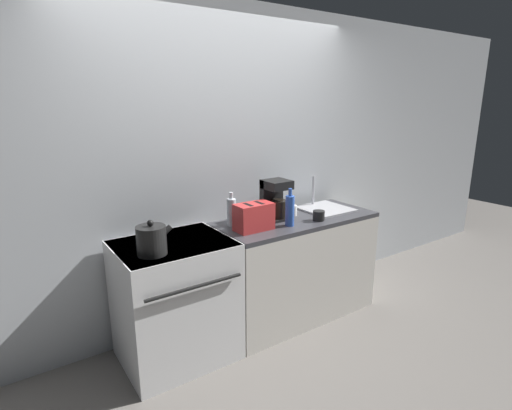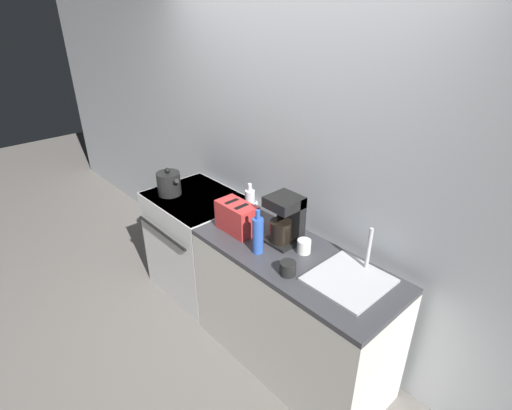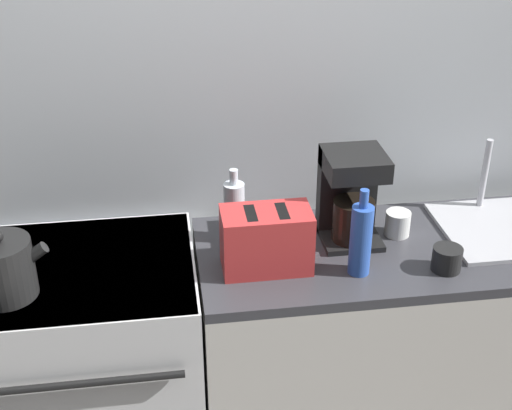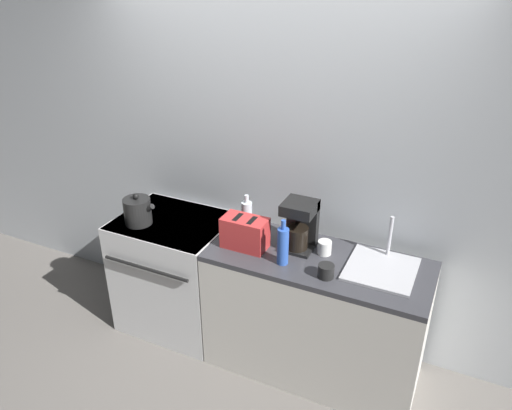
{
  "view_description": "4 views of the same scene",
  "coord_description": "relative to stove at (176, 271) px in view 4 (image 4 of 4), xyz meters",
  "views": [
    {
      "loc": [
        -1.6,
        -2.15,
        1.85
      ],
      "look_at": [
        0.11,
        0.33,
        1.05
      ],
      "focal_mm": 28.0,
      "sensor_mm": 36.0,
      "label": 1
    },
    {
      "loc": [
        1.86,
        -1.27,
        2.32
      ],
      "look_at": [
        0.05,
        0.38,
        1.05
      ],
      "focal_mm": 28.0,
      "sensor_mm": 36.0,
      "label": 2
    },
    {
      "loc": [
        -0.29,
        -1.7,
        2.18
      ],
      "look_at": [
        -0.0,
        0.31,
        1.08
      ],
      "focal_mm": 50.0,
      "sensor_mm": 36.0,
      "label": 3
    },
    {
      "loc": [
        1.25,
        -2.22,
        2.6
      ],
      "look_at": [
        0.03,
        0.37,
        1.13
      ],
      "focal_mm": 35.0,
      "sensor_mm": 36.0,
      "label": 4
    }
  ],
  "objects": [
    {
      "name": "ground_plane",
      "position": [
        0.6,
        -0.32,
        -0.46
      ],
      "size": [
        12.0,
        12.0,
        0.0
      ],
      "primitive_type": "plane",
      "color": "slate"
    },
    {
      "name": "wall_back",
      "position": [
        0.6,
        0.37,
        0.84
      ],
      "size": [
        8.0,
        0.05,
        2.6
      ],
      "color": "silver",
      "rests_on": "ground_plane"
    },
    {
      "name": "stove",
      "position": [
        0.0,
        0.0,
        0.0
      ],
      "size": [
        0.79,
        0.67,
        0.89
      ],
      "color": "silver",
      "rests_on": "ground_plane"
    },
    {
      "name": "counter_block",
      "position": [
        1.1,
        -0.02,
        -0.01
      ],
      "size": [
        1.4,
        0.59,
        0.89
      ],
      "color": "silver",
      "rests_on": "ground_plane"
    },
    {
      "name": "kettle",
      "position": [
        -0.19,
        -0.13,
        0.53
      ],
      "size": [
        0.24,
        0.19,
        0.23
      ],
      "color": "black",
      "rests_on": "stove"
    },
    {
      "name": "toaster",
      "position": [
        0.62,
        -0.09,
        0.54
      ],
      "size": [
        0.29,
        0.16,
        0.21
      ],
      "color": "red",
      "rests_on": "counter_block"
    },
    {
      "name": "coffee_maker",
      "position": [
        0.94,
        0.06,
        0.6
      ],
      "size": [
        0.2,
        0.2,
        0.33
      ],
      "color": "black",
      "rests_on": "counter_block"
    },
    {
      "name": "sink_tray",
      "position": [
        1.48,
        0.03,
        0.45
      ],
      "size": [
        0.4,
        0.42,
        0.28
      ],
      "color": "#B7B7BC",
      "rests_on": "counter_block"
    },
    {
      "name": "bottle_clear",
      "position": [
        0.54,
        0.1,
        0.55
      ],
      "size": [
        0.07,
        0.07,
        0.27
      ],
      "color": "silver",
      "rests_on": "counter_block"
    },
    {
      "name": "bottle_blue",
      "position": [
        0.91,
        -0.16,
        0.56
      ],
      "size": [
        0.07,
        0.07,
        0.3
      ],
      "color": "#2D56B7",
      "rests_on": "counter_block"
    },
    {
      "name": "cup_white",
      "position": [
        1.11,
        0.05,
        0.48
      ],
      "size": [
        0.09,
        0.09,
        0.09
      ],
      "color": "white",
      "rests_on": "counter_block"
    },
    {
      "name": "cup_black",
      "position": [
        1.2,
        -0.18,
        0.48
      ],
      "size": [
        0.1,
        0.1,
        0.08
      ],
      "color": "black",
      "rests_on": "counter_block"
    }
  ]
}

